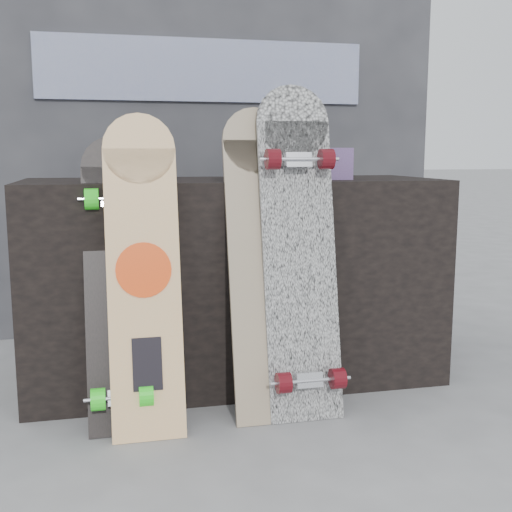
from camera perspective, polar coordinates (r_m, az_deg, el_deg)
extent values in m
plane|color=slate|center=(2.22, 0.66, -14.83)|extent=(60.00, 60.00, 0.00)
cube|color=black|center=(2.56, -1.95, -2.12)|extent=(1.60, 0.60, 0.80)
cube|color=#2F2F34|center=(3.36, -4.85, 12.52)|extent=(2.40, 0.20, 2.20)
cube|color=navy|center=(3.27, -4.61, 16.14)|extent=(1.60, 0.02, 0.30)
cube|color=#553165|center=(2.62, -9.84, 7.90)|extent=(0.18, 0.12, 0.10)
cube|color=#553165|center=(2.52, 6.58, 8.16)|extent=(0.14, 0.14, 0.12)
cube|color=#D1B78C|center=(2.61, 2.18, 7.58)|extent=(0.22, 0.10, 0.06)
cube|color=beige|center=(2.08, -9.89, -3.30)|extent=(0.23, 0.21, 0.92)
cylinder|color=beige|center=(2.13, -10.38, 9.35)|extent=(0.23, 0.06, 0.23)
cylinder|color=#FF4610|center=(2.08, -9.96, -1.23)|extent=(0.18, 0.04, 0.17)
cube|color=black|center=(2.09, -9.64, -9.46)|extent=(0.09, 0.04, 0.17)
cube|color=beige|center=(2.19, 0.61, -2.14)|extent=(0.23, 0.25, 0.95)
cylinder|color=beige|center=(2.26, -0.07, 10.23)|extent=(0.23, 0.07, 0.23)
cube|color=silver|center=(2.21, 3.92, -1.21)|extent=(0.26, 0.23, 1.01)
cylinder|color=silver|center=(2.28, 3.27, 11.84)|extent=(0.26, 0.07, 0.26)
cube|color=silver|center=(2.19, 4.73, -10.91)|extent=(0.09, 0.04, 0.06)
cylinder|color=#4D0B11|center=(2.15, 2.46, -11.20)|extent=(0.05, 0.07, 0.07)
cylinder|color=#4D0B11|center=(2.20, 7.26, -10.74)|extent=(0.04, 0.07, 0.07)
cube|color=silver|center=(2.21, 3.76, 8.49)|extent=(0.09, 0.04, 0.06)
cylinder|color=#4D0B11|center=(2.16, 1.50, 8.60)|extent=(0.05, 0.07, 0.07)
cylinder|color=#4D0B11|center=(2.22, 6.26, 8.57)|extent=(0.04, 0.07, 0.07)
cube|color=black|center=(2.18, -12.14, -3.63)|extent=(0.22, 0.29, 0.86)
cylinder|color=black|center=(2.27, -12.56, 7.70)|extent=(0.22, 0.08, 0.21)
cube|color=silver|center=(2.13, -11.80, -12.17)|extent=(0.09, 0.04, 0.06)
cylinder|color=#2AEE21|center=(2.12, -13.85, -12.27)|extent=(0.04, 0.07, 0.07)
cylinder|color=#2AEE21|center=(2.12, -9.75, -12.12)|extent=(0.05, 0.07, 0.07)
cube|color=silver|center=(2.19, -12.44, 4.88)|extent=(0.09, 0.04, 0.06)
cylinder|color=#2AEE21|center=(2.17, -14.40, 4.93)|extent=(0.04, 0.07, 0.07)
cylinder|color=#2AEE21|center=(2.17, -10.48, 5.07)|extent=(0.05, 0.07, 0.07)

